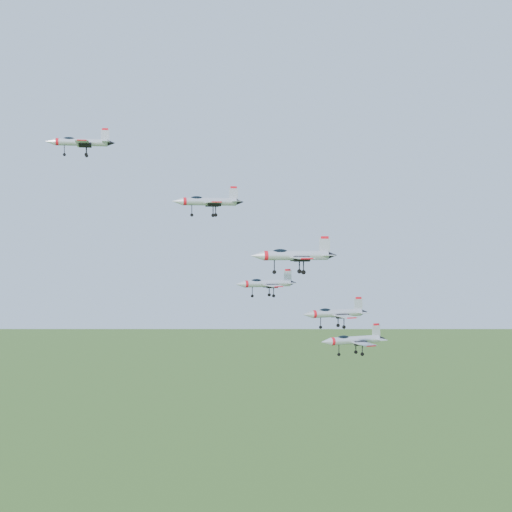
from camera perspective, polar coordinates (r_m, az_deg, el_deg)
name	(u,v)px	position (r m, az deg, el deg)	size (l,w,h in m)	color
jet_lead	(80,142)	(130.12, -13.93, 8.84)	(12.00, 10.13, 3.23)	silver
jet_left_high	(207,201)	(112.84, -3.90, 4.38)	(11.58, 9.70, 3.10)	silver
jet_right_high	(293,255)	(108.99, 3.00, 0.06)	(13.62, 11.50, 3.67)	silver
jet_left_low	(266,283)	(133.55, 0.78, -2.20)	(12.38, 10.23, 3.31)	silver
jet_right_low	(335,313)	(110.09, 6.33, -4.56)	(11.14, 9.22, 2.98)	silver
jet_trail	(353,340)	(126.37, 7.77, -6.67)	(12.78, 10.55, 3.42)	silver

